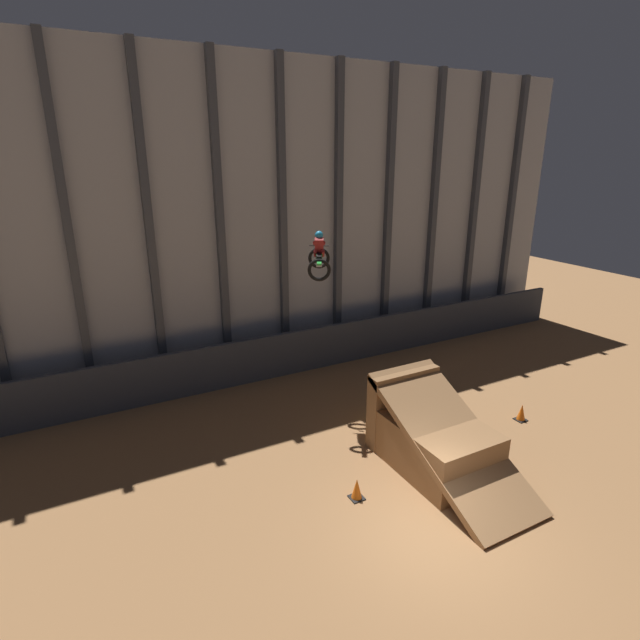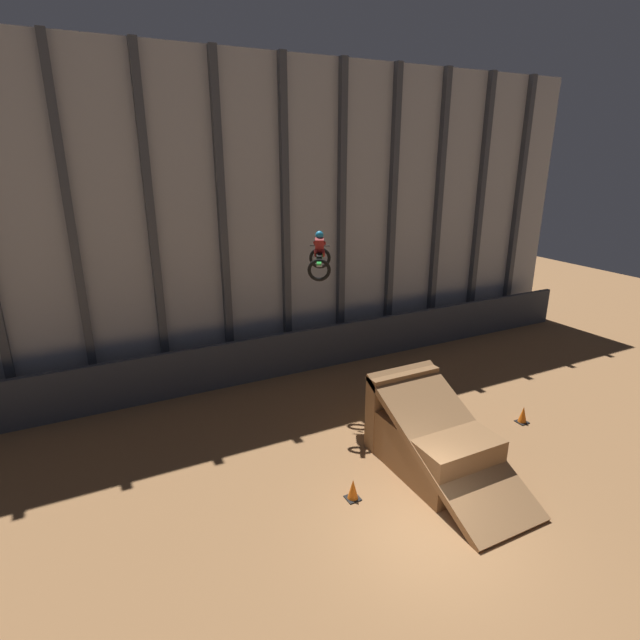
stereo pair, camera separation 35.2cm
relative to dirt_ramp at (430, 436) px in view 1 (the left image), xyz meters
The scene contains 8 objects.
ground_plane 3.17m from the dirt_ramp, 128.22° to the right, with size 60.00×60.00×0.00m, color #996B42.
arena_back_wall 10.38m from the dirt_ramp, 102.11° to the left, with size 32.00×0.40×12.03m.
lower_barrier 7.72m from the dirt_ramp, 104.17° to the left, with size 31.36×0.20×1.77m.
dirt_ramp is the anchor object (origin of this frame).
rider_bike_solo 6.47m from the dirt_ramp, 105.10° to the left, with size 1.37×1.78×1.50m.
traffic_cone_near_ramp 2.81m from the dirt_ramp, behind, with size 0.36×0.36×0.58m.
traffic_cone_arena_edge 4.35m from the dirt_ramp, ahead, with size 0.36×0.36×0.58m.
hay_bale_trackside 2.33m from the dirt_ramp, 77.54° to the left, with size 0.85×1.04×0.57m.
Camera 1 is at (-6.79, -7.13, 8.52)m, focal length 28.00 mm.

